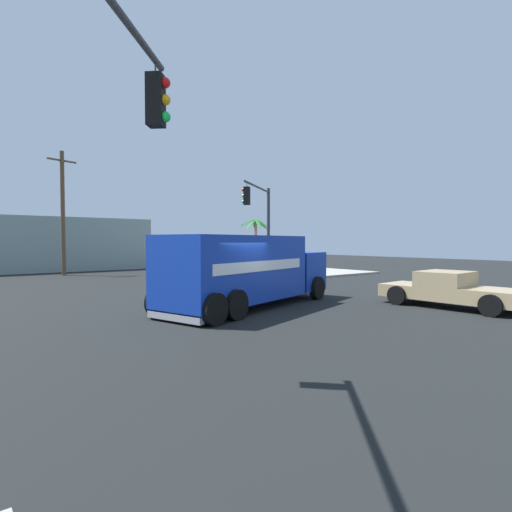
{
  "coord_description": "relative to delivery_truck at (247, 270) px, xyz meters",
  "views": [
    {
      "loc": [
        -7.91,
        -11.64,
        2.55
      ],
      "look_at": [
        1.88,
        0.95,
        1.96
      ],
      "focal_mm": 28.31,
      "sensor_mm": 36.0,
      "label": 1
    }
  ],
  "objects": [
    {
      "name": "ground_plane",
      "position": [
        -1.34,
        -0.8,
        -1.45
      ],
      "size": [
        100.0,
        100.0,
        0.0
      ],
      "primitive_type": "plane",
      "color": "black"
    },
    {
      "name": "sidewalk_corner_far",
      "position": [
        12.07,
        12.61,
        -1.38
      ],
      "size": [
        11.88,
        11.88,
        0.14
      ],
      "primitive_type": "cube",
      "color": "#9E998E",
      "rests_on": "ground"
    },
    {
      "name": "delivery_truck",
      "position": [
        0.0,
        0.0,
        0.0
      ],
      "size": [
        8.73,
        4.93,
        2.76
      ],
      "color": "#1438AD",
      "rests_on": "ground"
    },
    {
      "name": "traffic_light_primary",
      "position": [
        -8.07,
        -7.52,
        2.66
      ],
      "size": [
        3.45,
        3.72,
        5.98
      ],
      "color": "#38383D",
      "rests_on": "sidewalk_corner_near"
    },
    {
      "name": "traffic_light_secondary",
      "position": [
        5.83,
        6.42,
        2.54
      ],
      "size": [
        4.13,
        3.05,
        5.77
      ],
      "color": "#38383D",
      "rests_on": "sidewalk_corner_far"
    },
    {
      "name": "pickup_tan",
      "position": [
        6.19,
        -4.82,
        -0.73
      ],
      "size": [
        2.48,
        5.3,
        1.38
      ],
      "color": "tan",
      "rests_on": "ground"
    },
    {
      "name": "palm_tree_far",
      "position": [
        13.38,
        16.75,
        1.88
      ],
      "size": [
        2.95,
        3.02,
        4.52
      ],
      "color": "#7A6647",
      "rests_on": "sidewalk_corner_far"
    },
    {
      "name": "utility_pole",
      "position": [
        -2.16,
        20.02,
        3.29
      ],
      "size": [
        2.14,
        0.75,
        9.2
      ],
      "color": "brown",
      "rests_on": "ground"
    },
    {
      "name": "building_backdrop",
      "position": [
        -2.39,
        26.3,
        0.83
      ],
      "size": [
        17.05,
        6.0,
        4.57
      ],
      "primitive_type": "cube",
      "color": "gray",
      "rests_on": "ground"
    }
  ]
}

